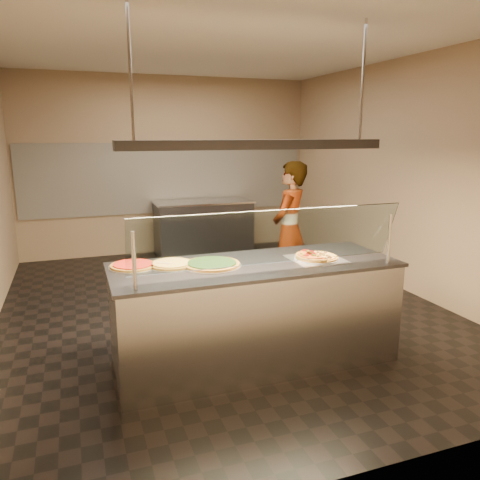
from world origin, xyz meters
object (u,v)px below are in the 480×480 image
object	(u,v)px
serving_counter	(255,313)
pizza_spinach	(212,264)
perforated_tray	(316,259)
pizza_cheese	(172,264)
half_pizza_pepperoni	(307,256)
half_pizza_sausage	(325,256)
sneeze_guard	(271,238)
heat_lamp_housing	(256,145)
pizza_spatula	(170,263)
worker	(289,230)
prep_table	(203,228)
pizza_tomato	(133,265)

from	to	relation	value
serving_counter	pizza_spinach	xyz separation A→B (m)	(-0.38, 0.05, 0.48)
perforated_tray	pizza_spinach	bearing A→B (deg)	173.12
pizza_cheese	half_pizza_pepperoni	bearing A→B (deg)	-11.46
half_pizza_pepperoni	half_pizza_sausage	bearing A→B (deg)	-1.95
half_pizza_sausage	pizza_spinach	size ratio (longest dim) A/B	0.75
sneeze_guard	half_pizza_sausage	size ratio (longest dim) A/B	5.97
serving_counter	pizza_cheese	distance (m)	0.87
half_pizza_sausage	heat_lamp_housing	bearing A→B (deg)	173.65
perforated_tray	heat_lamp_housing	size ratio (longest dim) A/B	0.20
serving_counter	pizza_spatula	distance (m)	0.89
half_pizza_sausage	pizza_cheese	size ratio (longest dim) A/B	0.93
sneeze_guard	worker	xyz separation A→B (m)	(1.06, 1.86, -0.37)
perforated_tray	half_pizza_pepperoni	size ratio (longest dim) A/B	1.21
serving_counter	half_pizza_pepperoni	xyz separation A→B (m)	(0.48, -0.07, 0.50)
pizza_spatula	prep_table	world-z (taller)	pizza_spatula
worker	heat_lamp_housing	bearing A→B (deg)	10.68
pizza_spatula	sneeze_guard	bearing A→B (deg)	-34.71
serving_counter	pizza_tomato	xyz separation A→B (m)	(-1.03, 0.24, 0.48)
half_pizza_pepperoni	heat_lamp_housing	xyz separation A→B (m)	(-0.48, 0.07, 0.99)
half_pizza_pepperoni	pizza_spinach	bearing A→B (deg)	172.52
serving_counter	half_pizza_pepperoni	bearing A→B (deg)	-8.02
pizza_spatula	worker	bearing A→B (deg)	37.37
pizza_tomato	perforated_tray	bearing A→B (deg)	-10.94
prep_table	worker	distance (m)	2.51
pizza_cheese	heat_lamp_housing	xyz separation A→B (m)	(0.71, -0.17, 1.01)
pizza_cheese	pizza_tomato	size ratio (longest dim) A/B	1.00
half_pizza_sausage	worker	size ratio (longest dim) A/B	0.22
half_pizza_pepperoni	pizza_spinach	distance (m)	0.87
heat_lamp_housing	half_pizza_sausage	bearing A→B (deg)	-6.35
serving_counter	pizza_spinach	world-z (taller)	pizza_spinach
pizza_tomato	prep_table	size ratio (longest dim) A/B	0.25
prep_table	worker	world-z (taller)	worker
perforated_tray	half_pizza_pepperoni	distance (m)	0.09
perforated_tray	heat_lamp_housing	bearing A→B (deg)	173.08
sneeze_guard	heat_lamp_housing	size ratio (longest dim) A/B	0.99
perforated_tray	pizza_spatula	bearing A→B (deg)	170.05
pizza_cheese	prep_table	bearing A→B (deg)	70.89
serving_counter	half_pizza_sausage	distance (m)	0.82
perforated_tray	pizza_tomato	world-z (taller)	pizza_tomato
serving_counter	pizza_tomato	bearing A→B (deg)	166.88
prep_table	pizza_spatula	bearing A→B (deg)	-109.25
pizza_tomato	worker	size ratio (longest dim) A/B	0.24
half_pizza_pepperoni	half_pizza_sausage	distance (m)	0.18
serving_counter	pizza_spatula	size ratio (longest dim) A/B	8.76
pizza_cheese	prep_table	distance (m)	4.04
pizza_cheese	pizza_tomato	bearing A→B (deg)	168.24
half_pizza_sausage	heat_lamp_housing	size ratio (longest dim) A/B	0.17
prep_table	serving_counter	bearing A→B (deg)	-98.68
sneeze_guard	half_pizza_sausage	world-z (taller)	sneeze_guard
perforated_tray	pizza_spatula	distance (m)	1.31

